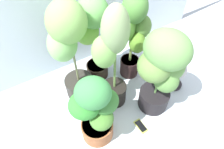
# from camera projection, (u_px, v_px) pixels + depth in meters

# --- Properties ---
(ground_plane) EXTENTS (8.00, 8.00, 0.00)m
(ground_plane) POSITION_uv_depth(u_px,v_px,m) (125.00, 110.00, 1.86)
(ground_plane) COLOR silver
(ground_plane) RESTS_ON ground
(potted_plant_back_right) EXTENTS (0.39, 0.33, 0.93)m
(potted_plant_back_right) POSITION_uv_depth(u_px,v_px,m) (133.00, 32.00, 1.75)
(potted_plant_back_right) COLOR #2E1C1C
(potted_plant_back_right) RESTS_ON ground
(potted_plant_front_left) EXTENTS (0.43, 0.39, 0.72)m
(potted_plant_front_left) POSITION_uv_depth(u_px,v_px,m) (95.00, 111.00, 1.40)
(potted_plant_front_left) COLOR #975531
(potted_plant_front_left) RESTS_ON ground
(potted_plant_center) EXTENTS (0.32, 0.26, 1.03)m
(potted_plant_center) POSITION_uv_depth(u_px,v_px,m) (112.00, 59.00, 1.51)
(potted_plant_center) COLOR black
(potted_plant_center) RESTS_ON ground
(potted_plant_back_left) EXTENTS (0.39, 0.35, 1.01)m
(potted_plant_back_left) POSITION_uv_depth(u_px,v_px,m) (70.00, 48.00, 1.54)
(potted_plant_back_left) COLOR #2C2924
(potted_plant_back_left) RESTS_ON ground
(potted_plant_back_center) EXTENTS (0.36, 0.32, 0.91)m
(potted_plant_back_center) POSITION_uv_depth(u_px,v_px,m) (92.00, 32.00, 1.72)
(potted_plant_back_center) COLOR #2D2118
(potted_plant_back_center) RESTS_ON ground
(potted_plant_front_right) EXTENTS (0.48, 0.45, 0.86)m
(potted_plant_front_right) POSITION_uv_depth(u_px,v_px,m) (162.00, 68.00, 1.51)
(potted_plant_front_right) COLOR black
(potted_plant_front_right) RESTS_ON ground
(cell_phone) EXTENTS (0.07, 0.14, 0.01)m
(cell_phone) POSITION_uv_depth(u_px,v_px,m) (141.00, 126.00, 1.74)
(cell_phone) COLOR #CACE4D
(cell_phone) RESTS_ON ground
(floor_fan) EXTENTS (0.24, 0.24, 0.32)m
(floor_fan) POSITION_uv_depth(u_px,v_px,m) (177.00, 72.00, 1.91)
(floor_fan) COLOR #252226
(floor_fan) RESTS_ON ground
(nutrient_bottle) EXTENTS (0.08, 0.08, 0.22)m
(nutrient_bottle) POSITION_uv_depth(u_px,v_px,m) (156.00, 70.00, 2.06)
(nutrient_bottle) COLOR #C76025
(nutrient_bottle) RESTS_ON ground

